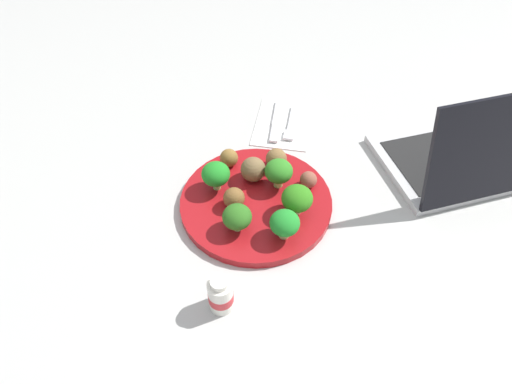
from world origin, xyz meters
The scene contains 17 objects.
ground_plane centered at (0.00, 0.00, 0.00)m, with size 4.00×4.00×0.00m, color #B2B2AD.
plate centered at (0.00, 0.00, 0.01)m, with size 0.28×0.28×0.02m, color maroon.
broccoli_floret_far_rim centered at (-0.04, 0.03, 0.05)m, with size 0.05×0.05×0.06m.
broccoli_floret_mid_left centered at (-0.01, -0.08, 0.05)m, with size 0.05×0.05×0.06m.
broccoli_floret_back_left centered at (0.07, -0.02, 0.05)m, with size 0.05×0.05×0.05m.
broccoli_floret_mid_right centered at (0.01, 0.08, 0.05)m, with size 0.06×0.06×0.06m.
broccoli_floret_center centered at (0.07, 0.06, 0.05)m, with size 0.05×0.05×0.05m.
meatball_back_right centered at (-0.08, -0.07, 0.03)m, with size 0.04×0.04×0.04m, color brown.
meatball_near_rim centered at (-0.05, -0.02, 0.04)m, with size 0.05×0.05×0.05m, color brown.
meatball_front_left centered at (-0.09, 0.02, 0.04)m, with size 0.04×0.04×0.04m, color brown.
meatball_mid_left centered at (0.02, -0.04, 0.04)m, with size 0.04×0.04×0.04m, color brown.
meatball_front_right centered at (-0.05, 0.09, 0.03)m, with size 0.03×0.03×0.03m, color brown.
napkin centered at (-0.25, 0.01, 0.00)m, with size 0.17×0.12×0.01m, color white.
fork centered at (-0.24, 0.03, 0.01)m, with size 0.12×0.02×0.01m.
knife centered at (-0.24, -0.01, 0.01)m, with size 0.15×0.02×0.01m.
yogurt_bottle centered at (0.21, -0.01, 0.03)m, with size 0.04×0.04×0.07m.
laptop centered at (-0.18, 0.39, 0.04)m, with size 0.35×0.39×0.21m.
Camera 1 is at (0.54, 0.11, 0.63)m, focal length 31.55 mm.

